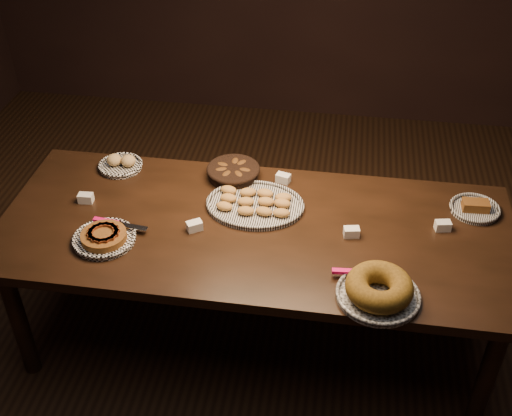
# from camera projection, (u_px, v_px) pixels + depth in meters

# --- Properties ---
(ground) EXTENTS (5.00, 5.00, 0.00)m
(ground) POSITION_uv_depth(u_px,v_px,m) (255.00, 336.00, 3.43)
(ground) COLOR black
(ground) RESTS_ON ground
(buffet_table) EXTENTS (2.40, 1.00, 0.75)m
(buffet_table) POSITION_uv_depth(u_px,v_px,m) (255.00, 239.00, 3.02)
(buffet_table) COLOR black
(buffet_table) RESTS_ON ground
(apple_tart_plate) EXTENTS (0.32, 0.29, 0.06)m
(apple_tart_plate) POSITION_uv_depth(u_px,v_px,m) (104.00, 237.00, 2.88)
(apple_tart_plate) COLOR white
(apple_tart_plate) RESTS_ON buffet_table
(madeleine_platter) EXTENTS (0.47, 0.38, 0.05)m
(madeleine_platter) POSITION_uv_depth(u_px,v_px,m) (255.00, 204.00, 3.08)
(madeleine_platter) COLOR black
(madeleine_platter) RESTS_ON buffet_table
(bundt_cake_plate) EXTENTS (0.37, 0.35, 0.11)m
(bundt_cake_plate) POSITION_uv_depth(u_px,v_px,m) (379.00, 289.00, 2.58)
(bundt_cake_plate) COLOR black
(bundt_cake_plate) RESTS_ON buffet_table
(croissant_basket) EXTENTS (0.27, 0.27, 0.07)m
(croissant_basket) POSITION_uv_depth(u_px,v_px,m) (233.00, 171.00, 3.27)
(croissant_basket) COLOR black
(croissant_basket) RESTS_ON buffet_table
(bread_roll_plate) EXTENTS (0.23, 0.23, 0.07)m
(bread_roll_plate) POSITION_uv_depth(u_px,v_px,m) (121.00, 164.00, 3.35)
(bread_roll_plate) COLOR white
(bread_roll_plate) RESTS_ON buffet_table
(loaf_plate) EXTENTS (0.24, 0.24, 0.06)m
(loaf_plate) POSITION_uv_depth(u_px,v_px,m) (475.00, 208.00, 3.06)
(loaf_plate) COLOR black
(loaf_plate) RESTS_ON buffet_table
(tent_cards) EXTENTS (1.77, 0.51, 0.04)m
(tent_cards) POSITION_uv_depth(u_px,v_px,m) (269.00, 211.00, 3.03)
(tent_cards) COLOR white
(tent_cards) RESTS_ON buffet_table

